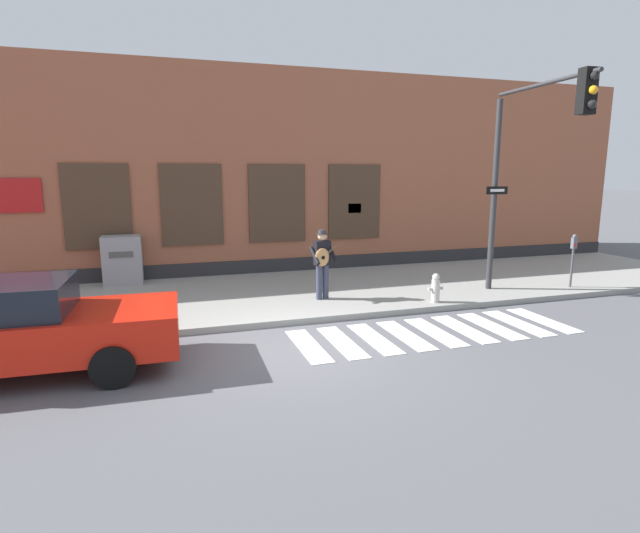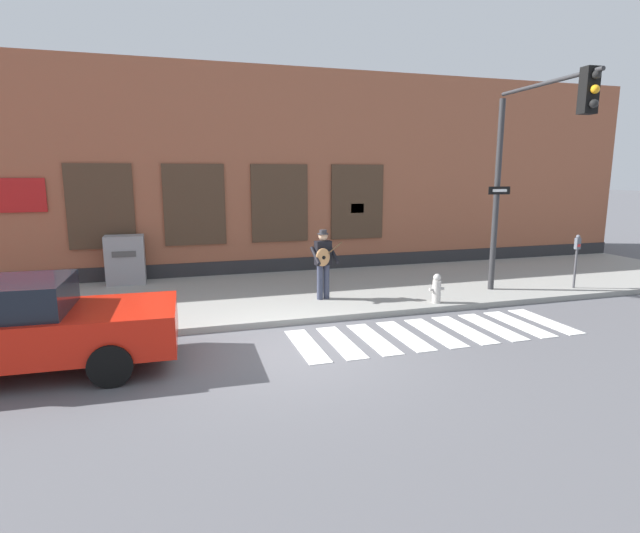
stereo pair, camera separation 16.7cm
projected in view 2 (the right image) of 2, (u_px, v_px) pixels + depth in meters
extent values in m
plane|color=#56565B|center=(291.00, 350.00, 9.09)|extent=(160.00, 160.00, 0.00)
cube|color=gray|center=(254.00, 295.00, 12.85)|extent=(28.00, 5.18, 0.14)
cube|color=#99563D|center=(229.00, 174.00, 16.60)|extent=(28.00, 4.00, 6.28)
cube|color=#28282B|center=(240.00, 269.00, 15.23)|extent=(28.00, 0.04, 0.55)
cube|color=#473323|center=(101.00, 207.00, 13.77)|extent=(1.75, 0.06, 2.35)
cube|color=black|center=(100.00, 207.00, 13.76)|extent=(1.63, 0.03, 2.23)
cube|color=#473323|center=(195.00, 205.00, 14.49)|extent=(1.75, 0.06, 2.35)
cube|color=black|center=(195.00, 205.00, 14.48)|extent=(1.63, 0.03, 2.23)
cube|color=#473323|center=(280.00, 203.00, 15.22)|extent=(1.75, 0.06, 2.35)
cube|color=black|center=(280.00, 203.00, 15.21)|extent=(1.63, 0.03, 2.23)
cube|color=#473323|center=(357.00, 202.00, 15.94)|extent=(1.75, 0.06, 2.35)
cube|color=black|center=(357.00, 202.00, 15.93)|extent=(1.63, 0.03, 2.23)
cube|color=red|center=(17.00, 195.00, 13.12)|extent=(1.40, 0.04, 0.90)
cube|color=yellow|center=(357.00, 208.00, 15.96)|extent=(0.44, 0.02, 0.30)
cube|color=silver|center=(307.00, 346.00, 9.30)|extent=(0.42, 1.90, 0.01)
cube|color=silver|center=(341.00, 342.00, 9.49)|extent=(0.42, 1.90, 0.01)
cube|color=silver|center=(373.00, 339.00, 9.68)|extent=(0.42, 1.90, 0.01)
cube|color=silver|center=(404.00, 336.00, 9.87)|extent=(0.42, 1.90, 0.01)
cube|color=silver|center=(435.00, 332.00, 10.06)|extent=(0.42, 1.90, 0.01)
cube|color=silver|center=(464.00, 330.00, 10.26)|extent=(0.42, 1.90, 0.01)
cube|color=silver|center=(491.00, 327.00, 10.45)|extent=(0.42, 1.90, 0.01)
cube|color=silver|center=(518.00, 324.00, 10.64)|extent=(0.42, 1.90, 0.01)
cube|color=silver|center=(544.00, 321.00, 10.83)|extent=(0.42, 1.90, 0.01)
cube|color=red|center=(27.00, 333.00, 7.93)|extent=(4.66, 1.98, 0.68)
cube|color=black|center=(5.00, 297.00, 7.76)|extent=(1.89, 1.64, 0.52)
cube|color=silver|center=(175.00, 310.00, 9.04)|extent=(0.07, 0.24, 0.12)
cube|color=silver|center=(174.00, 328.00, 7.96)|extent=(0.07, 0.24, 0.12)
cylinder|color=black|center=(124.00, 330.00, 9.17)|extent=(0.67, 0.26, 0.66)
cylinder|color=black|center=(111.00, 365.00, 7.51)|extent=(0.67, 0.26, 0.66)
cylinder|color=#33384C|center=(326.00, 282.00, 12.20)|extent=(0.15, 0.15, 0.85)
cylinder|color=#33384C|center=(320.00, 282.00, 12.11)|extent=(0.15, 0.15, 0.85)
cube|color=black|center=(323.00, 253.00, 12.03)|extent=(0.40, 0.26, 0.59)
sphere|color=tan|center=(323.00, 236.00, 11.96)|extent=(0.22, 0.22, 0.22)
cylinder|color=#333338|center=(323.00, 234.00, 11.94)|extent=(0.27, 0.28, 0.02)
cylinder|color=#333338|center=(323.00, 232.00, 11.93)|extent=(0.18, 0.18, 0.09)
cylinder|color=black|center=(334.00, 255.00, 12.04)|extent=(0.14, 0.52, 0.39)
cylinder|color=black|center=(315.00, 256.00, 11.86)|extent=(0.14, 0.52, 0.39)
ellipsoid|color=#B77F4C|center=(323.00, 257.00, 11.85)|extent=(0.37, 0.15, 0.44)
cylinder|color=black|center=(324.00, 258.00, 11.80)|extent=(0.09, 0.02, 0.09)
cylinder|color=brown|center=(333.00, 249.00, 11.90)|extent=(0.47, 0.08, 0.34)
cylinder|color=#2D2D30|center=(496.00, 197.00, 12.81)|extent=(0.15, 0.15, 4.85)
cylinder|color=#2D2D30|center=(546.00, 83.00, 10.80)|extent=(0.30, 3.22, 0.09)
cube|color=black|center=(589.00, 91.00, 9.63)|extent=(0.32, 0.26, 0.88)
sphere|color=black|center=(597.00, 75.00, 9.43)|extent=(0.17, 0.17, 0.17)
sphere|color=orange|center=(595.00, 89.00, 9.47)|extent=(0.17, 0.17, 0.17)
sphere|color=black|center=(594.00, 104.00, 9.52)|extent=(0.17, 0.17, 0.17)
cube|color=black|center=(499.00, 190.00, 12.67)|extent=(0.60, 0.07, 0.20)
cube|color=white|center=(500.00, 190.00, 12.65)|extent=(0.40, 0.04, 0.07)
cylinder|color=#47474C|center=(575.00, 269.00, 13.30)|extent=(0.06, 0.06, 1.05)
cube|color=#565B66|center=(578.00, 244.00, 13.18)|extent=(0.13, 0.10, 0.30)
sphere|color=#565B66|center=(578.00, 237.00, 13.14)|extent=(0.11, 0.11, 0.11)
cube|color=red|center=(579.00, 246.00, 13.13)|extent=(0.09, 0.01, 0.07)
cube|color=gray|center=(125.00, 260.00, 13.81)|extent=(1.03, 0.62, 1.35)
cube|color=#4C4C4C|center=(124.00, 254.00, 13.47)|extent=(0.62, 0.02, 0.16)
cylinder|color=#B2ADA8|center=(437.00, 291.00, 11.82)|extent=(0.20, 0.20, 0.55)
sphere|color=#B2ADA8|center=(437.00, 278.00, 11.76)|extent=(0.18, 0.18, 0.18)
cylinder|color=#B2ADA8|center=(431.00, 290.00, 11.77)|extent=(0.10, 0.07, 0.07)
cylinder|color=#B2ADA8|center=(442.00, 289.00, 11.85)|extent=(0.10, 0.07, 0.07)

